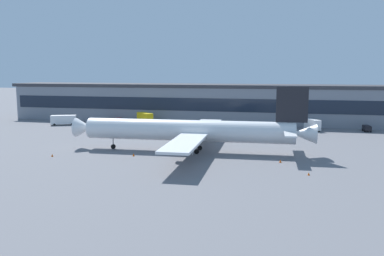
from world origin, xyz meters
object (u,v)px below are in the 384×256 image
at_px(pushback_tractor, 115,120).
at_px(airliner, 192,131).
at_px(fuel_truck, 63,120).
at_px(traffic_cone_0, 52,155).
at_px(traffic_cone_1, 280,161).
at_px(catering_truck, 145,118).
at_px(traffic_cone_3, 134,155).
at_px(traffic_cone_2, 309,174).
at_px(follow_me_car, 367,128).
at_px(stair_truck, 313,124).
at_px(crew_van, 257,127).

bearing_deg(pushback_tractor, airliner, -48.56).
bearing_deg(airliner, fuel_truck, 146.88).
bearing_deg(traffic_cone_0, traffic_cone_1, 6.55).
height_order(catering_truck, pushback_tractor, catering_truck).
bearing_deg(traffic_cone_3, fuel_truck, 134.82).
xyz_separation_m(airliner, traffic_cone_2, (25.40, -15.96, -4.68)).
bearing_deg(traffic_cone_1, traffic_cone_0, -173.45).
bearing_deg(traffic_cone_2, traffic_cone_1, 119.34).
bearing_deg(traffic_cone_3, follow_me_car, 42.04).
bearing_deg(stair_truck, airliner, -125.37).
bearing_deg(fuel_truck, traffic_cone_3, -45.18).
xyz_separation_m(airliner, pushback_tractor, (-38.92, 44.09, -3.91)).
distance_m(fuel_truck, traffic_cone_3, 61.05).
bearing_deg(crew_van, stair_truck, 20.36).
height_order(airliner, stair_truck, airliner).
distance_m(traffic_cone_1, traffic_cone_2, 10.59).
xyz_separation_m(pushback_tractor, stair_truck, (68.05, -3.05, 0.93)).
relative_size(airliner, follow_me_car, 12.61).
bearing_deg(traffic_cone_1, stair_truck, 79.42).
height_order(crew_van, traffic_cone_0, crew_van).
xyz_separation_m(catering_truck, traffic_cone_1, (47.27, -49.47, -1.96)).
bearing_deg(traffic_cone_1, crew_van, 100.91).
bearing_deg(traffic_cone_1, fuel_truck, 150.50).
bearing_deg(traffic_cone_1, airliner, 161.61).
xyz_separation_m(fuel_truck, pushback_tractor, (15.48, 8.59, -0.83)).
height_order(fuel_truck, pushback_tractor, fuel_truck).
height_order(catering_truck, stair_truck, catering_truck).
distance_m(fuel_truck, pushback_tractor, 17.73).
bearing_deg(follow_me_car, catering_truck, -179.50).
relative_size(pushback_tractor, crew_van, 1.01).
bearing_deg(catering_truck, stair_truck, -1.74).
xyz_separation_m(fuel_truck, crew_van, (66.62, -0.73, -0.42)).
bearing_deg(fuel_truck, stair_truck, 3.80).
bearing_deg(fuel_truck, crew_van, -0.63).
relative_size(pushback_tractor, traffic_cone_1, 8.09).
bearing_deg(pushback_tractor, fuel_truck, -150.96).
distance_m(catering_truck, traffic_cone_1, 68.45).
height_order(pushback_tractor, traffic_cone_3, pushback_tractor).
distance_m(airliner, crew_van, 37.01).
bearing_deg(pushback_tractor, traffic_cone_3, -62.04).
bearing_deg(crew_van, catering_truck, 168.50).
distance_m(catering_truck, traffic_cone_0, 55.13).
xyz_separation_m(crew_van, traffic_cone_0, (-40.77, -47.08, -1.16)).
distance_m(airliner, stair_truck, 50.42).
bearing_deg(airliner, traffic_cone_3, -145.60).
xyz_separation_m(pushback_tractor, crew_van, (51.14, -9.33, 0.41)).
bearing_deg(traffic_cone_0, pushback_tractor, 100.41).
xyz_separation_m(fuel_truck, traffic_cone_0, (25.84, -47.81, -1.59)).
height_order(airliner, follow_me_car, airliner).
bearing_deg(stair_truck, catering_truck, 178.26).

